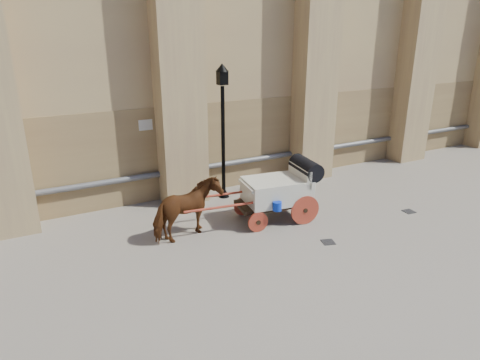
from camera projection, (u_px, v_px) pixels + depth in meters
ground at (268, 238)px, 11.35m from camera, size 90.00×90.00×0.00m
horse at (187, 210)px, 11.13m from camera, size 2.04×1.34×1.58m
carriage at (281, 188)px, 12.23m from camera, size 4.09×1.60×1.74m
street_lamp at (223, 129)px, 13.39m from camera, size 0.40×0.40×4.28m
drain_grate_near at (328, 242)px, 11.13m from camera, size 0.40×0.40×0.01m
drain_grate_far at (409, 211)px, 13.00m from camera, size 0.35×0.35×0.01m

